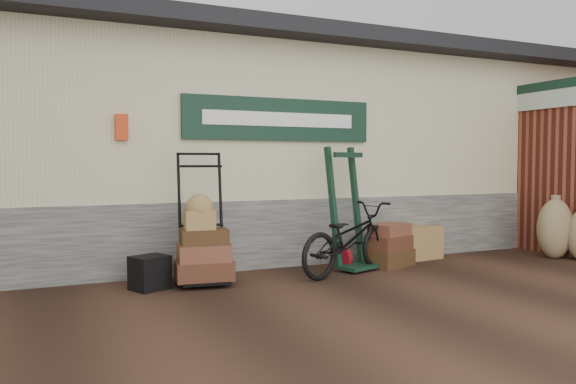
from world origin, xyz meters
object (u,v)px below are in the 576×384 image
at_px(black_trunk, 150,273).
at_px(bicycle, 349,235).
at_px(porter_trolley, 202,216).
at_px(green_barrow, 348,209).
at_px(wicker_hamper, 414,242).
at_px(suitcase_stack, 389,245).

distance_m(black_trunk, bicycle, 2.45).
bearing_deg(porter_trolley, black_trunk, -163.30).
relative_size(green_barrow, wicker_hamper, 2.22).
distance_m(wicker_hamper, bicycle, 1.58).
xyz_separation_m(suitcase_stack, bicycle, (-0.76, -0.23, 0.20)).
bearing_deg(porter_trolley, green_barrow, 7.79).
relative_size(porter_trolley, black_trunk, 4.16).
bearing_deg(wicker_hamper, black_trunk, -173.38).
height_order(porter_trolley, bicycle, porter_trolley).
bearing_deg(green_barrow, wicker_hamper, -3.66).
bearing_deg(bicycle, suitcase_stack, -93.76).
bearing_deg(suitcase_stack, green_barrow, 175.94).
height_order(wicker_hamper, black_trunk, wicker_hamper).
height_order(black_trunk, bicycle, bicycle).
height_order(green_barrow, suitcase_stack, green_barrow).
xyz_separation_m(green_barrow, bicycle, (-0.14, -0.27, -0.30)).
relative_size(porter_trolley, green_barrow, 0.97).
xyz_separation_m(suitcase_stack, wicker_hamper, (0.69, 0.37, -0.06)).
distance_m(porter_trolley, wicker_hamper, 3.32).
relative_size(black_trunk, bicycle, 0.22).
bearing_deg(bicycle, porter_trolley, 61.91).
bearing_deg(suitcase_stack, black_trunk, -178.52).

